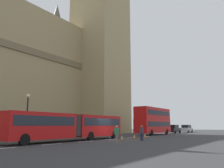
{
  "coord_description": "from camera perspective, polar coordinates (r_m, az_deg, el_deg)",
  "views": [
    {
      "loc": [
        -23.0,
        -16.71,
        1.66
      ],
      "look_at": [
        3.66,
        2.17,
        7.58
      ],
      "focal_mm": 36.91,
      "sensor_mm": 36.0,
      "label": 1
    }
  ],
  "objects": [
    {
      "name": "lane_centre_marking",
      "position": [
        25.22,
        -6.46,
        -13.98
      ],
      "size": [
        29.8,
        0.16,
        0.01
      ],
      "color": "silver",
      "rests_on": "ground_plane"
    },
    {
      "name": "ground_plane",
      "position": [
        28.48,
        -0.71,
        -13.62
      ],
      "size": [
        160.0,
        160.0,
        0.0
      ],
      "primitive_type": "plane",
      "color": "#333335"
    },
    {
      "name": "sedan_lead",
      "position": [
        53.46,
        15.04,
        -10.74
      ],
      "size": [
        4.4,
        1.86,
        1.85
      ],
      "color": "black",
      "rests_on": "ground_plane"
    },
    {
      "name": "articulated_bus",
      "position": [
        26.34,
        -10.08,
        -9.94
      ],
      "size": [
        16.18,
        2.54,
        2.9
      ],
      "color": "red",
      "rests_on": "ground_plane"
    },
    {
      "name": "traffic_cone_east",
      "position": [
        32.87,
        8.18,
        -12.58
      ],
      "size": [
        0.36,
        0.36,
        0.58
      ],
      "color": "black",
      "rests_on": "ground_plane"
    },
    {
      "name": "street_lamp",
      "position": [
        28.2,
        -20.29,
        -6.81
      ],
      "size": [
        0.44,
        0.44,
        5.27
      ],
      "color": "black",
      "rests_on": "ground_plane"
    },
    {
      "name": "traffic_cone_west",
      "position": [
        27.11,
        2.47,
        -13.18
      ],
      "size": [
        0.36,
        0.36,
        0.58
      ],
      "color": "black",
      "rests_on": "ground_plane"
    },
    {
      "name": "sedan_trailing",
      "position": [
        61.29,
        18.02,
        -10.49
      ],
      "size": [
        4.4,
        1.86,
        1.85
      ],
      "color": "#B7B7BC",
      "rests_on": "ground_plane"
    },
    {
      "name": "pedestrian_by_kerb",
      "position": [
        26.82,
        7.38,
        -11.79
      ],
      "size": [
        0.41,
        0.36,
        1.69
      ],
      "color": "#262D4C",
      "rests_on": "ground_plane"
    },
    {
      "name": "double_decker_bus",
      "position": [
        43.88,
        10.19,
        -8.75
      ],
      "size": [
        10.52,
        2.54,
        4.9
      ],
      "color": "red",
      "rests_on": "ground_plane"
    },
    {
      "name": "pedestrian_near_cones",
      "position": [
        21.58,
        1.16,
        -12.26
      ],
      "size": [
        0.38,
        0.46,
        1.69
      ],
      "color": "#726651",
      "rests_on": "ground_plane"
    },
    {
      "name": "traffic_cone_middle",
      "position": [
        30.54,
        5.57,
        -12.81
      ],
      "size": [
        0.36,
        0.36,
        0.58
      ],
      "color": "black",
      "rests_on": "ground_plane"
    }
  ]
}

